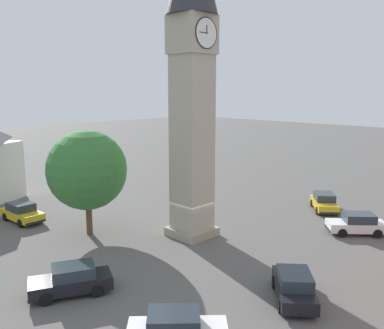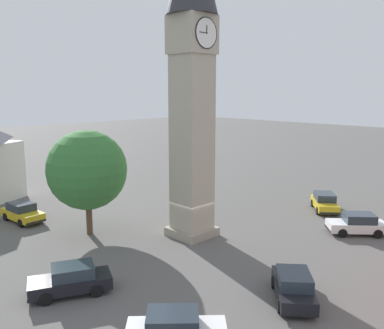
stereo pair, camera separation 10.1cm
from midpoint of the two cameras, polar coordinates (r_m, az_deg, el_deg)
name	(u,v)px [view 1 (the left image)]	position (r m, az deg, el deg)	size (l,w,h in m)	color
ground_plane	(192,235)	(30.32, -0.10, -9.73)	(200.00, 200.00, 0.00)	#565451
clock_tower	(192,50)	(28.62, -0.10, 15.48)	(3.47, 3.47, 22.13)	gray
car_blue_kerb	(71,280)	(22.83, -16.44, -15.04)	(4.46, 3.24, 1.53)	black
car_silver_kerb	(22,212)	(35.79, -22.50, -6.12)	(2.07, 4.25, 1.53)	gold
car_red_corner	(294,286)	(21.96, 13.77, -15.97)	(4.23, 3.97, 1.53)	black
car_white_side	(357,224)	(32.64, 21.74, -7.61)	(4.02, 4.19, 1.53)	white
car_black_far	(324,202)	(37.86, 17.72, -4.94)	(4.26, 3.92, 1.53)	gold
pedestrian	(189,190)	(39.29, -0.53, -3.53)	(0.50, 0.37, 1.69)	#706656
tree	(87,170)	(30.24, -14.39, -0.75)	(5.69, 5.69, 7.61)	brown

